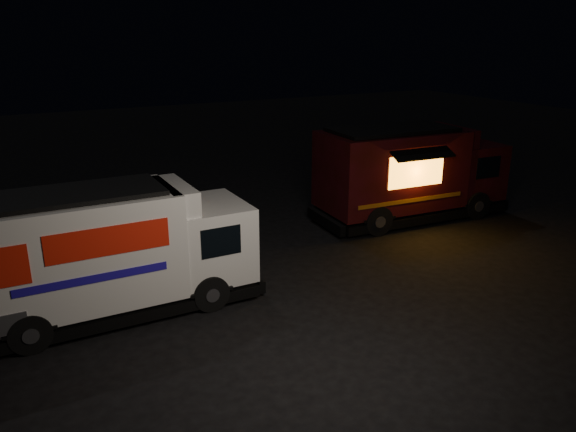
# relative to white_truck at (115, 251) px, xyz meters

# --- Properties ---
(ground) EXTENTS (80.00, 80.00, 0.00)m
(ground) POSITION_rel_white_truck_xyz_m (3.22, -1.48, -1.57)
(ground) COLOR black
(ground) RESTS_ON ground
(white_truck) EXTENTS (6.91, 2.36, 3.13)m
(white_truck) POSITION_rel_white_truck_xyz_m (0.00, 0.00, 0.00)
(white_truck) COLOR silver
(white_truck) RESTS_ON ground
(red_truck) EXTENTS (7.39, 3.11, 3.37)m
(red_truck) POSITION_rel_white_truck_xyz_m (11.05, 2.39, 0.12)
(red_truck) COLOR #3B0A13
(red_truck) RESTS_ON ground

